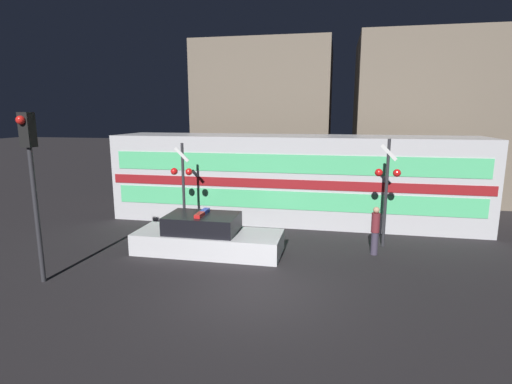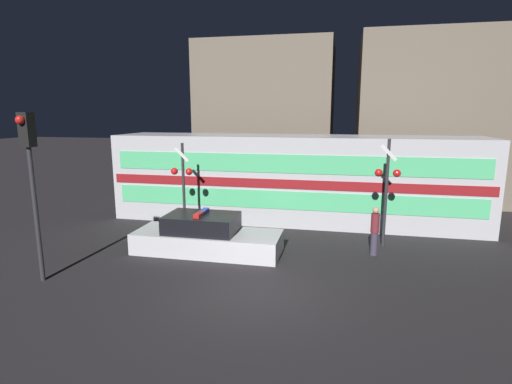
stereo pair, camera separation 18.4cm
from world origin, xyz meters
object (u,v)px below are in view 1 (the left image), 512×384
at_px(police_car, 207,237).
at_px(traffic_light_corner, 31,165).
at_px(crossing_signal_near, 387,183).
at_px(pedestrian, 375,230).
at_px(train, 293,178).

height_order(police_car, traffic_light_corner, traffic_light_corner).
distance_m(police_car, crossing_signal_near, 6.41).
height_order(police_car, pedestrian, pedestrian).
xyz_separation_m(train, crossing_signal_near, (3.54, -3.01, 0.43)).
distance_m(train, pedestrian, 5.12).
relative_size(train, crossing_signal_near, 4.11).
xyz_separation_m(crossing_signal_near, traffic_light_corner, (-9.64, -4.98, 1.01)).
height_order(police_car, crossing_signal_near, crossing_signal_near).
bearing_deg(crossing_signal_near, pedestrian, -113.44).
bearing_deg(police_car, pedestrian, 9.14).
bearing_deg(police_car, traffic_light_corner, -138.87).
relative_size(train, police_car, 3.14).
bearing_deg(train, traffic_light_corner, -127.34).
xyz_separation_m(train, pedestrian, (3.16, -3.90, -1.01)).
bearing_deg(traffic_light_corner, train, 52.66).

